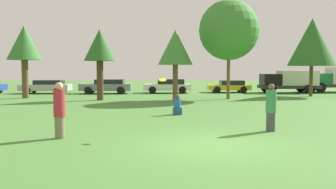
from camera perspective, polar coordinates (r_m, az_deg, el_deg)
ground_plane at (r=10.65m, az=6.65°, el=-7.88°), size 120.00×120.00×0.00m
person_thrower at (r=11.97m, az=-16.59°, el=-2.35°), size 0.36×0.36×1.77m
person_catcher at (r=13.29m, az=15.78°, el=-1.99°), size 0.36×0.36×1.67m
frisbee at (r=11.89m, az=-0.87°, el=2.30°), size 0.26×0.25×0.11m
bystander_sitting at (r=17.50m, az=1.47°, el=-1.83°), size 0.42×0.35×1.00m
tree_0 at (r=29.45m, az=-21.54°, el=7.33°), size 2.54×2.54×5.41m
tree_1 at (r=26.12m, az=-10.63°, el=7.32°), size 2.20×2.20×4.96m
tree_2 at (r=25.69m, az=1.15°, el=7.28°), size 2.44×2.44×4.93m
tree_3 at (r=27.03m, az=9.48°, el=9.87°), size 4.33×4.33×7.15m
tree_4 at (r=31.44m, az=21.57°, el=7.60°), size 3.76×3.76×6.21m
parked_car_silver at (r=34.59m, az=-18.46°, el=1.23°), size 4.49×2.12×1.20m
parked_car_grey at (r=33.06m, az=-9.53°, el=1.33°), size 4.64×2.14×1.27m
parked_car_white at (r=33.35m, az=0.05°, el=1.39°), size 4.40×2.15×1.27m
parked_car_yellow at (r=34.61m, az=9.58°, el=1.32°), size 3.99×2.22×1.13m
delivery_truck_black at (r=35.46m, az=18.45°, el=2.09°), size 5.47×2.55×2.04m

